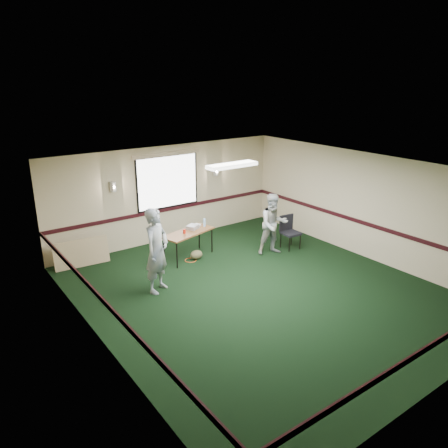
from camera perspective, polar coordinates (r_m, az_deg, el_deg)
ground at (r=9.75m, az=4.53°, el=-8.72°), size 8.00×8.00×0.00m
room_shell at (r=10.75m, az=-2.58°, el=3.07°), size 8.00×8.02×8.00m
folding_table at (r=11.19m, az=-4.68°, el=-1.28°), size 1.52×0.92×0.71m
projector at (r=11.37m, az=-4.12°, el=-0.39°), size 0.38×0.36×0.10m
game_console at (r=11.56m, az=-3.62°, el=-0.18°), size 0.25×0.22×0.05m
red_cup at (r=11.06m, az=-5.20°, el=-0.95°), size 0.07×0.07×0.11m
water_bottle at (r=11.50m, az=-2.58°, el=0.19°), size 0.06×0.06×0.22m
duffel_bag at (r=11.28m, az=-3.63°, el=-4.04°), size 0.38×0.32×0.24m
cable_coil at (r=11.25m, az=-4.38°, el=-4.74°), size 0.37×0.37×0.02m
folded_table at (r=11.35m, az=-18.12°, el=-3.62°), size 1.35×0.30×0.68m
conference_chair at (r=12.00m, az=8.46°, el=-0.66°), size 0.48×0.50×0.91m
person_left at (r=9.47m, az=-8.77°, el=-3.45°), size 0.82×0.74×1.89m
person_right at (r=11.45m, az=6.47°, el=-0.04°), size 0.95×0.83×1.63m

